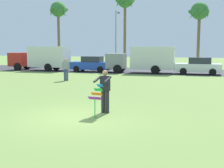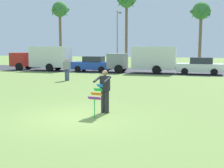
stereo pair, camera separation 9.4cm
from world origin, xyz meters
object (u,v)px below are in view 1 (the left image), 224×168
(parked_truck_red_cab, at_px, (42,58))
(streetlight_pole, at_px, (116,35))
(person_kite_flyer, at_px, (105,90))
(kite_held, at_px, (97,95))
(parked_car_white, at_px, (198,66))
(parked_truck_grey_van, at_px, (144,59))
(person_walker_near, at_px, (66,69))
(palm_tree_right_near, at_px, (125,3))
(palm_tree_left_near, at_px, (58,12))
(palm_tree_centre_far, at_px, (199,14))
(parked_car_blue, at_px, (91,64))

(parked_truck_red_cab, height_order, streetlight_pole, streetlight_pole)
(person_kite_flyer, bearing_deg, kite_held, -97.36)
(kite_held, bearing_deg, person_kite_flyer, 82.64)
(kite_held, relative_size, parked_car_white, 0.29)
(parked_truck_grey_van, xyz_separation_m, streetlight_pole, (-4.82, 7.11, 2.59))
(person_walker_near, bearing_deg, palm_tree_right_near, 88.81)
(palm_tree_left_near, height_order, palm_tree_centre_far, palm_tree_left_near)
(parked_truck_red_cab, distance_m, streetlight_pole, 9.93)
(streetlight_pole, bearing_deg, parked_car_blue, -96.01)
(parked_truck_red_cab, xyz_separation_m, palm_tree_centre_far, (16.36, 8.96, 5.14))
(parked_car_blue, bearing_deg, kite_held, -69.57)
(palm_tree_centre_far, bearing_deg, person_kite_flyer, -97.70)
(parked_car_blue, height_order, parked_car_white, same)
(palm_tree_left_near, distance_m, palm_tree_right_near, 9.35)
(parked_truck_red_cab, relative_size, palm_tree_right_near, 0.69)
(parked_car_white, bearing_deg, parked_truck_grey_van, -180.00)
(palm_tree_left_near, bearing_deg, parked_truck_red_cab, -75.27)
(palm_tree_right_near, distance_m, palm_tree_centre_far, 9.63)
(parked_car_blue, distance_m, person_walker_near, 8.19)
(parked_truck_red_cab, bearing_deg, palm_tree_centre_far, 28.71)
(person_kite_flyer, bearing_deg, streetlight_pole, 104.13)
(kite_held, xyz_separation_m, palm_tree_right_near, (-5.72, 28.42, 7.38))
(kite_held, xyz_separation_m, person_walker_near, (-6.09, 10.51, 0.09))
(parked_car_blue, relative_size, person_walker_near, 2.45)
(person_kite_flyer, height_order, parked_car_blue, person_kite_flyer)
(person_kite_flyer, distance_m, parked_car_white, 18.29)
(person_kite_flyer, relative_size, parked_car_white, 0.41)
(kite_held, bearing_deg, person_walker_near, 120.10)
(palm_tree_left_near, height_order, streetlight_pole, palm_tree_left_near)
(person_kite_flyer, xyz_separation_m, palm_tree_centre_far, (3.64, 26.87, 5.60))
(palm_tree_right_near, relative_size, streetlight_pole, 1.39)
(palm_tree_right_near, xyz_separation_m, person_walker_near, (-0.37, -17.91, -7.28))
(palm_tree_left_near, relative_size, streetlight_pole, 1.25)
(person_walker_near, bearing_deg, palm_tree_left_near, 117.44)
(parked_truck_red_cab, height_order, parked_car_white, parked_truck_red_cab)
(palm_tree_right_near, bearing_deg, parked_truck_red_cab, -125.27)
(person_kite_flyer, bearing_deg, palm_tree_right_near, 101.86)
(kite_held, height_order, parked_truck_red_cab, parked_truck_red_cab)
(palm_tree_centre_far, bearing_deg, palm_tree_right_near, 175.12)
(parked_truck_red_cab, distance_m, parked_truck_grey_van, 11.25)
(kite_held, height_order, person_walker_near, person_walker_near)
(palm_tree_left_near, bearing_deg, person_walker_near, -62.56)
(parked_truck_grey_van, relative_size, palm_tree_left_near, 0.77)
(kite_held, bearing_deg, parked_truck_grey_van, 94.23)
(parked_car_white, xyz_separation_m, palm_tree_centre_far, (-0.04, 8.96, 5.78))
(parked_truck_grey_van, xyz_separation_m, parked_car_white, (5.15, 0.00, -0.64))
(parked_car_blue, xyz_separation_m, streetlight_pole, (0.75, 7.11, 3.22))
(parked_car_blue, height_order, palm_tree_centre_far, palm_tree_centre_far)
(kite_held, relative_size, parked_truck_red_cab, 0.18)
(palm_tree_left_near, distance_m, palm_tree_centre_far, 18.73)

